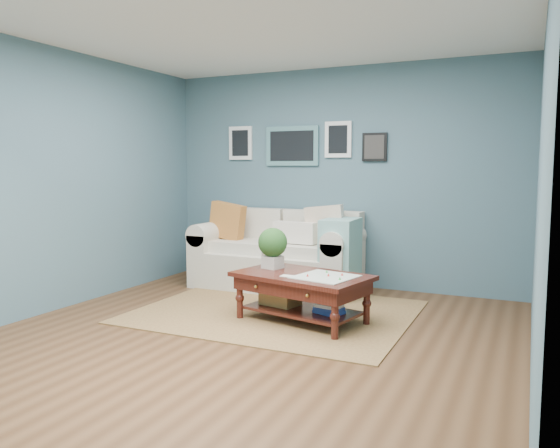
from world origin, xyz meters
The scene contains 4 objects.
room_shell centered at (-0.01, 0.06, 1.36)m, with size 5.00×5.02×2.70m.
area_rug centered at (-0.13, 0.96, 0.01)m, with size 2.70×2.16×0.01m, color brown.
loveseat centered at (-0.52, 2.03, 0.43)m, with size 2.06×0.93×1.06m.
coffee_table centered at (0.18, 0.77, 0.39)m, with size 1.39×0.99×0.88m.
Camera 1 is at (2.21, -3.97, 1.49)m, focal length 35.00 mm.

